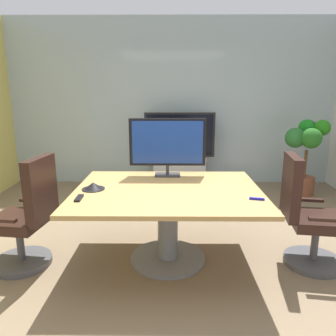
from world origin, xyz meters
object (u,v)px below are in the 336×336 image
tv_monitor (167,144)px  conference_phone (93,186)px  conference_table (168,207)px  wall_display_unit (179,162)px  office_chair_left (27,222)px  office_chair_right (307,220)px  potted_plant (306,148)px  remote_control (79,198)px

tv_monitor → conference_phone: size_ratio=3.82×
conference_table → wall_display_unit: 2.54m
office_chair_left → office_chair_right: (2.69, 0.06, 0.00)m
potted_plant → remote_control: (-2.96, -2.37, -0.03)m
conference_phone → remote_control: 0.29m
conference_table → office_chair_right: office_chair_right is taller
tv_monitor → wall_display_unit: size_ratio=0.64×
office_chair_right → conference_phone: size_ratio=4.95×
wall_display_unit → office_chair_left: bearing=-119.9°
conference_table → remote_control: size_ratio=10.53×
potted_plant → office_chair_left: bearing=-147.9°
wall_display_unit → potted_plant: 2.07m
remote_control → potted_plant: bearing=36.7°
wall_display_unit → potted_plant: (2.00, -0.45, 0.34)m
wall_display_unit → remote_control: 3.00m
potted_plant → conference_phone: bearing=-144.2°
office_chair_left → wall_display_unit: bearing=157.5°
conference_table → office_chair_right: (1.34, -0.07, -0.11)m
office_chair_left → remote_control: office_chair_left is taller
office_chair_right → remote_control: size_ratio=6.41×
conference_table → office_chair_left: office_chair_left is taller
tv_monitor → remote_control: 1.17m
conference_table → office_chair_right: size_ratio=1.64×
conference_table → office_chair_left: bearing=-174.7°
potted_plant → conference_phone: potted_plant is taller
office_chair_left → potted_plant: (3.52, 2.21, 0.33)m
potted_plant → conference_phone: size_ratio=5.57×
office_chair_left → office_chair_right: same height
office_chair_left → conference_phone: office_chair_left is taller
office_chair_right → potted_plant: (0.83, 2.15, 0.33)m
tv_monitor → potted_plant: (2.18, 1.56, -0.32)m
office_chair_right → wall_display_unit: (-1.16, 2.60, -0.01)m
office_chair_left → wall_display_unit: wall_display_unit is taller
office_chair_left → remote_control: bearing=80.6°
conference_phone → remote_control: size_ratio=1.29×
office_chair_right → remote_control: office_chair_right is taller
wall_display_unit → conference_table: bearing=-94.1°
conference_phone → remote_control: conference_phone is taller
conference_table → wall_display_unit: size_ratio=1.37×
office_chair_left → office_chair_right: size_ratio=1.00×
conference_phone → office_chair_right: bearing=-1.6°
wall_display_unit → conference_phone: (-0.90, -2.54, 0.34)m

